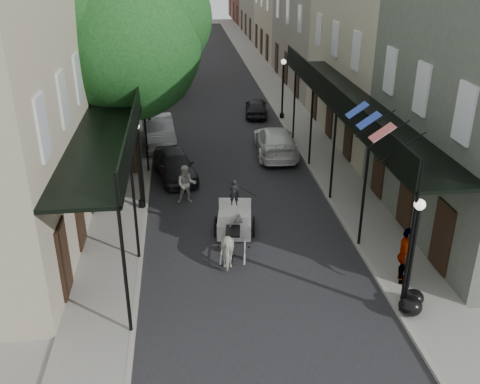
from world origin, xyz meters
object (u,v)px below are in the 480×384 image
object	(u,v)px
car_left_mid	(158,131)
car_right_near	(275,141)
tree_far	(148,15)
car_left_far	(162,81)
lamppost_right_near	(412,255)
pedestrian_sidewalk_left	(112,150)
horse	(233,242)
car_right_far	(256,107)
lamppost_right_far	(283,88)
lamppost_left	(139,164)
tree_near	(134,36)
pedestrian_sidewalk_right	(405,256)
carriage	(235,207)
pedestrian_walking	(186,184)
car_left_near	(175,165)

from	to	relation	value
car_left_mid	car_right_near	bearing A→B (deg)	-26.02
tree_far	car_left_far	bearing A→B (deg)	74.95
lamppost_right_near	pedestrian_sidewalk_left	xyz separation A→B (m)	(-9.90, 13.03, -1.18)
horse	car_right_far	distance (m)	17.79
lamppost_right_far	pedestrian_sidewalk_left	distance (m)	12.16
lamppost_left	car_right_near	bearing A→B (deg)	41.39
tree_near	pedestrian_sidewalk_left	bearing A→B (deg)	151.91
lamppost_right_far	car_right_near	xyz separation A→B (m)	(-1.50, -6.09, -1.32)
lamppost_left	car_right_near	distance (m)	9.03
lamppost_left	car_left_mid	distance (m)	8.27
pedestrian_sidewalk_right	carriage	bearing A→B (deg)	66.64
tree_near	car_left_mid	bearing A→B (deg)	81.45
carriage	tree_near	bearing A→B (deg)	128.59
lamppost_right_far	car_left_mid	bearing A→B (deg)	-153.45
tree_near	tree_far	size ratio (longest dim) A/B	1.12
lamppost_left	car_left_mid	xyz separation A→B (m)	(0.50, 8.15, -1.28)
lamppost_right_far	carriage	size ratio (longest dim) A/B	1.49
tree_near	car_right_near	xyz separation A→B (m)	(6.80, 1.73, -5.76)
pedestrian_sidewalk_left	car_right_near	size ratio (longest dim) A/B	0.30
tree_near	pedestrian_sidewalk_right	distance (m)	14.89
tree_near	pedestrian_sidewalk_right	size ratio (longest dim) A/B	4.89
lamppost_right_near	car_right_near	size ratio (longest dim) A/B	0.74
tree_far	car_right_near	size ratio (longest dim) A/B	1.72
lamppost_left	pedestrian_sidewalk_left	distance (m)	5.44
tree_far	lamppost_right_far	bearing A→B (deg)	-36.51
car_right_near	car_left_far	bearing A→B (deg)	-63.58
lamppost_right_far	pedestrian_sidewalk_right	distance (m)	18.57
carriage	pedestrian_sidewalk_right	size ratio (longest dim) A/B	1.27
pedestrian_walking	pedestrian_sidewalk_left	world-z (taller)	pedestrian_walking
tree_near	car_left_near	size ratio (longest dim) A/B	2.41
lamppost_right_far	car_right_far	distance (m)	2.34
lamppost_right_near	car_left_far	distance (m)	29.63
car_left_near	car_left_mid	distance (m)	4.97
tree_near	tree_far	world-z (taller)	tree_near
horse	car_left_mid	size ratio (longest dim) A/B	0.38
lamppost_left	car_right_near	xyz separation A→B (m)	(6.70, 5.91, -1.32)
carriage	horse	bearing A→B (deg)	-90.00
horse	car_left_near	size ratio (longest dim) A/B	0.44
pedestrian_sidewalk_right	car_right_far	world-z (taller)	pedestrian_sidewalk_right
pedestrian_sidewalk_left	car_left_far	world-z (taller)	pedestrian_sidewalk_left
lamppost_right_far	car_left_mid	world-z (taller)	lamppost_right_far
tree_far	lamppost_right_near	size ratio (longest dim) A/B	2.32
tree_far	car_right_far	size ratio (longest dim) A/B	2.49
tree_near	lamppost_left	world-z (taller)	tree_near
lamppost_right_near	horse	distance (m)	6.13
tree_far	horse	distance (m)	23.44
lamppost_left	car_left_near	xyz separation A→B (m)	(1.40, 3.26, -1.37)
lamppost_left	pedestrian_sidewalk_left	xyz separation A→B (m)	(-1.70, 5.03, -1.18)
horse	lamppost_left	bearing A→B (deg)	-44.99
lamppost_left	pedestrian_walking	bearing A→B (deg)	13.49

